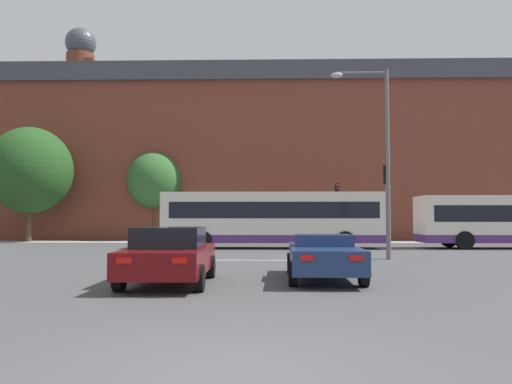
% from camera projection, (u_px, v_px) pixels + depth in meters
% --- Properties ---
extents(ground_plane, '(400.00, 400.00, 0.00)m').
position_uv_depth(ground_plane, '(231.00, 375.00, 5.43)').
color(ground_plane, '#474749').
extents(stop_line_strip, '(8.38, 0.30, 0.01)m').
position_uv_depth(stop_line_strip, '(258.00, 260.00, 20.20)').
color(stop_line_strip, silver).
rests_on(stop_line_strip, ground_plane).
extents(far_pavement, '(69.31, 2.50, 0.01)m').
position_uv_depth(far_pavement, '(262.00, 242.00, 35.28)').
color(far_pavement, '#A09B91').
rests_on(far_pavement, ground_plane).
extents(brick_civic_building, '(45.83, 16.41, 19.86)m').
position_uv_depth(brick_civic_building, '(277.00, 160.00, 46.57)').
color(brick_civic_building, brown).
rests_on(brick_civic_building, ground_plane).
extents(car_saloon_left, '(2.13, 4.42, 1.47)m').
position_uv_depth(car_saloon_left, '(170.00, 255.00, 12.92)').
color(car_saloon_left, '#600C0F').
rests_on(car_saloon_left, ground_plane).
extents(car_roadster_right, '(2.07, 4.67, 1.25)m').
position_uv_depth(car_roadster_right, '(323.00, 256.00, 13.91)').
color(car_roadster_right, navy).
rests_on(car_roadster_right, ground_plane).
extents(bus_crossing_lead, '(12.45, 2.71, 3.14)m').
position_uv_depth(bus_crossing_lead, '(274.00, 218.00, 28.25)').
color(bus_crossing_lead, silver).
rests_on(bus_crossing_lead, ground_plane).
extents(traffic_light_far_left, '(0.26, 0.31, 3.63)m').
position_uv_depth(traffic_light_far_left, '(180.00, 207.00, 34.80)').
color(traffic_light_far_left, slate).
rests_on(traffic_light_far_left, ground_plane).
extents(traffic_light_near_right, '(0.26, 0.31, 3.97)m').
position_uv_depth(traffic_light_near_right, '(387.00, 195.00, 21.16)').
color(traffic_light_near_right, slate).
rests_on(traffic_light_near_right, ground_plane).
extents(traffic_light_far_right, '(0.26, 0.31, 4.11)m').
position_uv_depth(traffic_light_far_right, '(337.00, 203.00, 34.30)').
color(traffic_light_far_right, slate).
rests_on(traffic_light_far_right, ground_plane).
extents(street_lamp_junction, '(2.42, 0.36, 7.96)m').
position_uv_depth(street_lamp_junction, '(378.00, 143.00, 20.78)').
color(street_lamp_junction, slate).
rests_on(street_lamp_junction, ground_plane).
extents(pedestrian_waiting, '(0.40, 0.24, 1.65)m').
position_uv_depth(pedestrian_waiting, '(305.00, 229.00, 35.44)').
color(pedestrian_waiting, brown).
rests_on(pedestrian_waiting, ground_plane).
extents(tree_by_building, '(5.95, 5.95, 8.30)m').
position_uv_depth(tree_by_building, '(30.00, 170.00, 36.11)').
color(tree_by_building, '#4C3823').
rests_on(tree_by_building, ground_plane).
extents(tree_kerbside, '(4.22, 4.22, 6.85)m').
position_uv_depth(tree_kerbside, '(154.00, 181.00, 38.91)').
color(tree_kerbside, '#4C3823').
rests_on(tree_kerbside, ground_plane).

